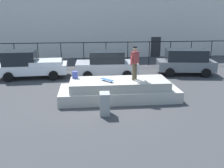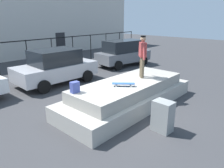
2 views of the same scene
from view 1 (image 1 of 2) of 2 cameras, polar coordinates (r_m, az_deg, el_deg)
The scene contains 11 objects.
ground_plane at distance 13.06m, azimuth -2.38°, elevation -3.60°, with size 60.00×60.00×0.00m, color #38383A.
concrete_ledge at distance 13.09m, azimuth 1.59°, elevation -1.41°, with size 6.15×2.31×1.02m.
skateboarder at distance 12.80m, azimuth 5.21°, elevation 5.30°, with size 0.62×0.64×1.72m.
skateboard at distance 12.61m, azimuth -1.20°, elevation 1.03°, with size 0.69×0.76×0.12m.
backpack at distance 13.32m, azimuth -8.38°, elevation 2.06°, with size 0.28×0.20×0.38m, color #3F4C99.
car_white_pickup_near at distance 18.17m, azimuth -18.19°, elevation 4.25°, with size 4.70×2.26×1.88m.
car_silver_sedan_mid at distance 17.56m, azimuth -1.24°, elevation 4.63°, with size 4.30×2.36×1.82m.
car_grey_hatchback_far at distance 18.95m, azimuth 16.44°, elevation 4.95°, with size 4.23×2.39×1.83m.
utility_box at distance 11.07m, azimuth -1.68°, elevation -4.51°, with size 0.44×0.60×1.00m, color gray.
fence_row at distance 20.99m, azimuth -3.93°, elevation 7.73°, with size 24.06×0.06×2.03m.
warehouse_building at distance 28.14m, azimuth -4.60°, elevation 13.54°, with size 32.30×6.78×6.35m.
Camera 1 is at (-0.74, -12.28, 4.38)m, focal length 40.12 mm.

